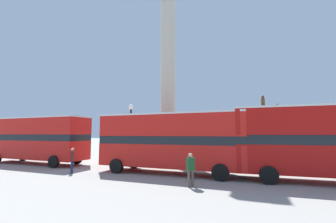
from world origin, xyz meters
TOP-DOWN VIEW (x-y plane):
  - ground_plane at (0.00, 0.00)m, footprint 200.00×200.00m
  - monument_column at (0.00, 0.00)m, footprint 6.11×6.11m
  - bus_a at (-10.94, -5.50)m, footprint 10.46×2.96m
  - bus_c at (2.46, -5.84)m, footprint 10.29×2.88m
  - equestrian_statue at (8.87, 3.09)m, footprint 3.62×3.00m
  - street_lamp at (-1.90, -3.94)m, footprint 0.44×0.44m
  - pedestrian_near_lamp at (4.82, -9.18)m, footprint 0.41×0.48m
  - pedestrian_by_plinth at (-4.08, -8.19)m, footprint 0.43×0.48m

SIDE VIEW (x-z plane):
  - ground_plane at x=0.00m, z-range 0.00..0.00m
  - pedestrian_near_lamp at x=4.82m, z-range 0.11..1.85m
  - pedestrian_by_plinth at x=-4.08m, z-range 0.12..1.88m
  - equestrian_statue at x=8.87m, z-range -1.29..5.27m
  - bus_c at x=2.46m, z-range 0.23..4.41m
  - bus_a at x=-10.94m, z-range 0.23..4.50m
  - street_lamp at x=-1.90m, z-range 0.42..5.70m
  - monument_column at x=0.00m, z-range -4.69..15.03m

